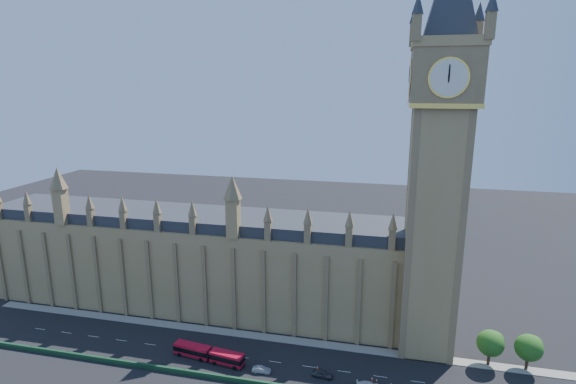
# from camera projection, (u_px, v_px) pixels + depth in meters

# --- Properties ---
(ground) EXTENTS (400.00, 400.00, 0.00)m
(ground) POSITION_uv_depth(u_px,v_px,m) (259.00, 360.00, 105.02)
(ground) COLOR black
(ground) RESTS_ON ground
(palace_westminster) EXTENTS (120.00, 20.00, 28.00)m
(palace_westminster) POSITION_uv_depth(u_px,v_px,m) (196.00, 260.00, 128.07)
(palace_westminster) COLOR #9D814C
(palace_westminster) RESTS_ON ground
(elizabeth_tower) EXTENTS (20.59, 20.59, 105.00)m
(elizabeth_tower) POSITION_uv_depth(u_px,v_px,m) (441.00, 123.00, 97.19)
(elizabeth_tower) COLOR #9D814C
(elizabeth_tower) RESTS_ON ground
(bridge_parapet) EXTENTS (160.00, 0.60, 1.20)m
(bridge_parapet) POSITION_uv_depth(u_px,v_px,m) (246.00, 381.00, 96.35)
(bridge_parapet) COLOR #1E4C2D
(bridge_parapet) RESTS_ON ground
(kerb_north) EXTENTS (160.00, 3.00, 0.16)m
(kerb_north) POSITION_uv_depth(u_px,v_px,m) (269.00, 337.00, 114.00)
(kerb_north) COLOR gray
(kerb_north) RESTS_ON ground
(tree_east_near) EXTENTS (6.00, 6.00, 8.50)m
(tree_east_near) POSITION_uv_depth(u_px,v_px,m) (491.00, 343.00, 101.84)
(tree_east_near) COLOR #382619
(tree_east_near) RESTS_ON ground
(tree_east_far) EXTENTS (6.00, 6.00, 8.50)m
(tree_east_far) POSITION_uv_depth(u_px,v_px,m) (530.00, 347.00, 100.09)
(tree_east_far) COLOR #382619
(tree_east_far) RESTS_ON ground
(red_bus) EXTENTS (17.85, 4.86, 3.00)m
(red_bus) POSITION_uv_depth(u_px,v_px,m) (208.00, 354.00, 104.44)
(red_bus) COLOR red
(red_bus) RESTS_ON ground
(car_grey) EXTENTS (4.77, 2.30, 1.57)m
(car_grey) POSITION_uv_depth(u_px,v_px,m) (322.00, 374.00, 98.61)
(car_grey) COLOR #3A3C41
(car_grey) RESTS_ON ground
(car_silver) EXTENTS (4.21, 1.69, 1.36)m
(car_silver) POSITION_uv_depth(u_px,v_px,m) (261.00, 370.00, 100.19)
(car_silver) COLOR #9C9FA4
(car_silver) RESTS_ON ground
(cone_a) EXTENTS (0.52, 0.52, 0.69)m
(cone_a) POSITION_uv_depth(u_px,v_px,m) (317.00, 368.00, 101.48)
(cone_a) COLOR black
(cone_a) RESTS_ON ground
(cone_b) EXTENTS (0.60, 0.60, 0.76)m
(cone_b) POSITION_uv_depth(u_px,v_px,m) (372.00, 379.00, 97.54)
(cone_b) COLOR black
(cone_b) RESTS_ON ground
(cone_d) EXTENTS (0.51, 0.51, 0.64)m
(cone_d) POSITION_uv_depth(u_px,v_px,m) (377.00, 380.00, 97.11)
(cone_d) COLOR black
(cone_d) RESTS_ON ground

